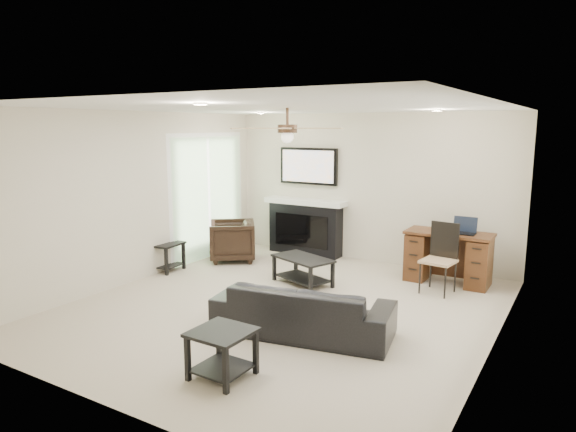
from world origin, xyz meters
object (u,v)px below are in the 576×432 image
at_px(sofa, 303,309).
at_px(coffee_table, 303,271).
at_px(armchair, 232,241).
at_px(fireplace_unit, 305,202).
at_px(desk, 448,258).

distance_m(sofa, coffee_table, 1.84).
bearing_deg(armchair, coffee_table, 35.42).
distance_m(coffee_table, fireplace_unit, 1.95).
relative_size(armchair, coffee_table, 0.84).
bearing_deg(desk, coffee_table, -147.24).
xyz_separation_m(sofa, desk, (0.90, 2.76, 0.09)).
bearing_deg(sofa, coffee_table, -70.91).
bearing_deg(desk, fireplace_unit, 170.70).
bearing_deg(sofa, desk, -118.29).
bearing_deg(coffee_table, armchair, -177.74).
xyz_separation_m(sofa, fireplace_unit, (-1.75, 3.19, 0.67)).
distance_m(sofa, fireplace_unit, 3.70).
distance_m(armchair, coffee_table, 1.79).
bearing_deg(desk, armchair, -170.17).
distance_m(armchair, desk, 3.55).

